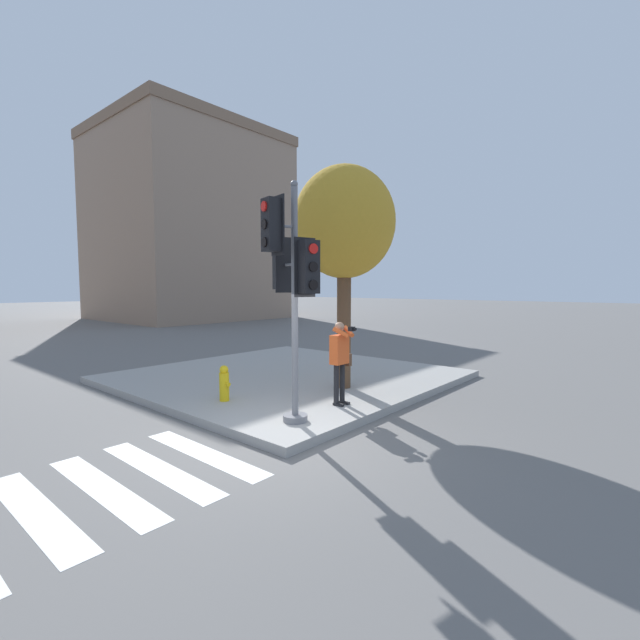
{
  "coord_description": "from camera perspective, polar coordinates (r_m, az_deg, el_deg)",
  "views": [
    {
      "loc": [
        -4.99,
        -5.03,
        2.63
      ],
      "look_at": [
        1.32,
        0.38,
        1.99
      ],
      "focal_mm": 24.0,
      "sensor_mm": 36.0,
      "label": 1
    }
  ],
  "objects": [
    {
      "name": "sidewalk_corner",
      "position": [
        12.3,
        -4.48,
        -7.52
      ],
      "size": [
        8.0,
        8.0,
        0.17
      ],
      "color": "#9E9B96",
      "rests_on": "ground_plane"
    },
    {
      "name": "person_photographer",
      "position": [
        8.93,
        2.72,
        -4.73
      ],
      "size": [
        0.58,
        0.54,
        1.73
      ],
      "color": "black",
      "rests_on": "sidewalk_corner"
    },
    {
      "name": "crosswalk_stripes",
      "position": [
        6.64,
        -26.9,
        -19.37
      ],
      "size": [
        3.48,
        2.81,
        0.01
      ],
      "color": "silver",
      "rests_on": "ground_plane"
    },
    {
      "name": "fire_hydrant",
      "position": [
        9.55,
        -12.65,
        -8.24
      ],
      "size": [
        0.21,
        0.27,
        0.77
      ],
      "color": "yellow",
      "rests_on": "sidewalk_corner"
    },
    {
      "name": "building_right",
      "position": [
        38.44,
        -16.97,
        11.79
      ],
      "size": [
        13.31,
        12.66,
        15.34
      ],
      "color": "gray",
      "rests_on": "ground_plane"
    },
    {
      "name": "traffic_signal_pole",
      "position": [
        7.63,
        -4.09,
        6.07
      ],
      "size": [
        0.94,
        1.24,
        4.33
      ],
      "color": "slate",
      "rests_on": "sidewalk_corner"
    },
    {
      "name": "ground_plane",
      "position": [
        7.56,
        -4.52,
        -15.93
      ],
      "size": [
        160.0,
        160.0,
        0.0
      ],
      "primitive_type": "plane",
      "color": "slate"
    },
    {
      "name": "street_tree",
      "position": [
        10.46,
        3.26,
        12.58
      ],
      "size": [
        2.43,
        2.43,
        5.33
      ],
      "color": "brown",
      "rests_on": "sidewalk_corner"
    }
  ]
}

